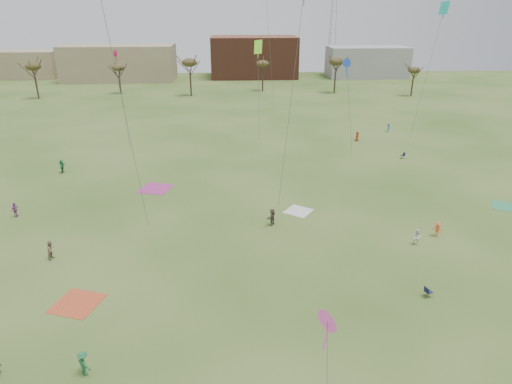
{
  "coord_description": "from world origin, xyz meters",
  "views": [
    {
      "loc": [
        -1.84,
        -23.26,
        20.13
      ],
      "look_at": [
        0.0,
        12.0,
        5.5
      ],
      "focal_mm": 31.31,
      "sensor_mm": 36.0,
      "label": 1
    }
  ],
  "objects_px": {
    "flyer_near_center": "(84,363)",
    "camp_chair_center": "(428,294)",
    "radio_tower": "(333,11)",
    "camp_chair_right": "(403,157)"
  },
  "relations": [
    {
      "from": "flyer_near_center",
      "to": "camp_chair_center",
      "type": "relative_size",
      "value": 1.86
    },
    {
      "from": "camp_chair_center",
      "to": "radio_tower",
      "type": "xyz_separation_m",
      "value": [
        17.47,
        120.96,
        18.95
      ]
    },
    {
      "from": "camp_chair_center",
      "to": "camp_chair_right",
      "type": "relative_size",
      "value": 1.0
    },
    {
      "from": "camp_chair_right",
      "to": "radio_tower",
      "type": "bearing_deg",
      "value": 163.17
    },
    {
      "from": "camp_chair_center",
      "to": "radio_tower",
      "type": "bearing_deg",
      "value": -27.72
    },
    {
      "from": "flyer_near_center",
      "to": "radio_tower",
      "type": "height_order",
      "value": "radio_tower"
    },
    {
      "from": "camp_chair_center",
      "to": "radio_tower",
      "type": "relative_size",
      "value": 0.02
    },
    {
      "from": "flyer_near_center",
      "to": "camp_chair_right",
      "type": "xyz_separation_m",
      "value": [
        33.35,
        39.24,
        -0.55
      ]
    },
    {
      "from": "camp_chair_center",
      "to": "camp_chair_right",
      "type": "bearing_deg",
      "value": -36.34
    },
    {
      "from": "camp_chair_right",
      "to": "camp_chair_center",
      "type": "bearing_deg",
      "value": -28.77
    }
  ]
}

